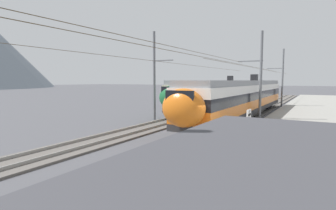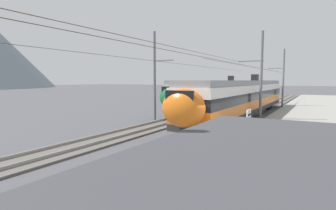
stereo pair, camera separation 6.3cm
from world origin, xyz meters
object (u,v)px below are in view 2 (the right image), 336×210
object	(u,v)px
train_near_platform	(244,97)
handbag_beside_passenger	(250,157)
train_far_track	(220,92)
catenary_mast_mid	(260,76)
platform_sign	(248,121)
passenger_walking	(247,143)
catenary_mast_far_side	(156,75)
potted_plant_platform_edge	(279,131)
catenary_mast_east	(282,78)

from	to	relation	value
train_near_platform	handbag_beside_passenger	world-z (taller)	train_near_platform
train_far_track	catenary_mast_mid	bearing A→B (deg)	-144.26
train_far_track	catenary_mast_mid	world-z (taller)	catenary_mast_mid
catenary_mast_mid	platform_sign	bearing A→B (deg)	-170.72
catenary_mast_mid	platform_sign	world-z (taller)	catenary_mast_mid
train_near_platform	platform_sign	size ratio (longest dim) A/B	13.44
handbag_beside_passenger	passenger_walking	bearing A→B (deg)	-174.71
train_near_platform	train_far_track	bearing A→B (deg)	33.26
catenary_mast_mid	catenary_mast_far_side	bearing A→B (deg)	113.25
train_near_platform	potted_plant_platform_edge	bearing A→B (deg)	-154.61
train_far_track	catenary_mast_mid	distance (m)	12.23
train_far_track	handbag_beside_passenger	bearing A→B (deg)	-157.95
catenary_mast_mid	platform_sign	distance (m)	12.81
catenary_mast_east	platform_sign	size ratio (longest dim) A/B	22.81
train_near_platform	potted_plant_platform_edge	world-z (taller)	train_near_platform
train_near_platform	catenary_mast_mid	xyz separation A→B (m)	(-1.81, -1.81, 2.04)
train_far_track	handbag_beside_passenger	size ratio (longest dim) A/B	76.86
handbag_beside_passenger	train_far_track	bearing A→B (deg)	22.05
train_near_platform	catenary_mast_east	bearing A→B (deg)	-7.59
catenary_mast_east	handbag_beside_passenger	size ratio (longest dim) A/B	131.96
catenary_mast_mid	platform_sign	xyz separation A→B (m)	(-12.42, -2.03, -2.38)
train_far_track	passenger_walking	distance (m)	25.96
catenary_mast_mid	potted_plant_platform_edge	bearing A→B (deg)	-160.44
catenary_mast_east	handbag_beside_passenger	distance (m)	29.24
passenger_walking	train_far_track	bearing A→B (deg)	21.50
handbag_beside_passenger	catenary_mast_far_side	bearing A→B (deg)	49.03
platform_sign	handbag_beside_passenger	world-z (taller)	platform_sign
catenary_mast_mid	catenary_mast_far_side	xyz separation A→B (m)	(-3.78, 8.79, 0.08)
train_far_track	platform_sign	world-z (taller)	train_far_track
passenger_walking	potted_plant_platform_edge	world-z (taller)	passenger_walking
potted_plant_platform_edge	platform_sign	bearing A→B (deg)	169.76
passenger_walking	handbag_beside_passenger	size ratio (longest dim) A/B	4.59
platform_sign	catenary_mast_far_side	bearing A→B (deg)	51.39
train_near_platform	passenger_walking	bearing A→B (deg)	-165.17
potted_plant_platform_edge	catenary_mast_far_side	bearing A→B (deg)	70.15
catenary_mast_far_side	passenger_walking	size ratio (longest dim) A/B	28.76
catenary_mast_east	potted_plant_platform_edge	bearing A→B (deg)	-173.09
catenary_mast_far_side	handbag_beside_passenger	xyz separation A→B (m)	(-9.70, -11.18, -3.90)
train_far_track	catenary_mast_far_side	size ratio (longest dim) A/B	0.58
catenary_mast_mid	handbag_beside_passenger	world-z (taller)	catenary_mast_mid
handbag_beside_passenger	potted_plant_platform_edge	world-z (taller)	potted_plant_platform_edge
catenary_mast_far_side	handbag_beside_passenger	size ratio (longest dim) A/B	131.96
catenary_mast_mid	passenger_walking	bearing A→B (deg)	-170.25
handbag_beside_passenger	catenary_mast_mid	bearing A→B (deg)	10.03
catenary_mast_east	handbag_beside_passenger	xyz separation A→B (m)	(-28.89, -2.39, -3.79)
train_near_platform	passenger_walking	size ratio (longest dim) A/B	16.95
train_near_platform	handbag_beside_passenger	xyz separation A→B (m)	(-15.30, -4.20, -1.77)
catenary_mast_far_side	passenger_walking	distance (m)	15.75
catenary_mast_mid	passenger_walking	size ratio (longest dim) A/B	28.76
handbag_beside_passenger	platform_sign	bearing A→B (deg)	18.48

